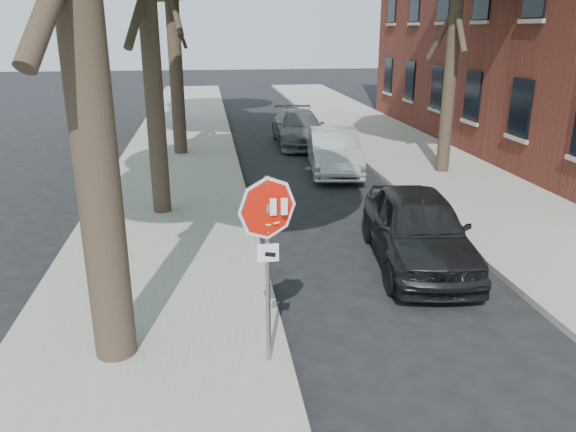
# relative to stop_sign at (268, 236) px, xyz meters

# --- Properties ---
(ground) EXTENTS (120.00, 120.00, 0.00)m
(ground) POSITION_rel_stop_sign_xyz_m (0.70, 0.03, -1.95)
(ground) COLOR black
(ground) RESTS_ON ground
(sidewalk_left) EXTENTS (4.00, 55.00, 0.12)m
(sidewalk_left) POSITION_rel_stop_sign_xyz_m (-1.80, 12.03, -1.89)
(sidewalk_left) COLOR gray
(sidewalk_left) RESTS_ON ground
(sidewalk_right) EXTENTS (4.00, 55.00, 0.12)m
(sidewalk_right) POSITION_rel_stop_sign_xyz_m (6.70, 12.03, -1.89)
(sidewalk_right) COLOR gray
(sidewalk_right) RESTS_ON ground
(curb_left) EXTENTS (0.12, 55.00, 0.13)m
(curb_left) POSITION_rel_stop_sign_xyz_m (0.25, 12.03, -1.88)
(curb_left) COLOR #9E9384
(curb_left) RESTS_ON ground
(curb_right) EXTENTS (0.12, 55.00, 0.13)m
(curb_right) POSITION_rel_stop_sign_xyz_m (4.65, 12.03, -1.88)
(curb_right) COLOR #9E9384
(curb_right) RESTS_ON ground
(stop_sign) EXTENTS (0.76, 0.34, 2.61)m
(stop_sign) POSITION_rel_stop_sign_xyz_m (0.00, 0.00, 0.00)
(stop_sign) COLOR gray
(stop_sign) RESTS_ON sidewalk_left
(car_a) EXTENTS (2.24, 4.48, 1.46)m
(car_a) POSITION_rel_stop_sign_xyz_m (3.30, 3.23, -1.22)
(car_a) COLOR black
(car_a) RESTS_ON ground
(car_b) EXTENTS (1.97, 4.39, 1.40)m
(car_b) POSITION_rel_stop_sign_xyz_m (3.30, 10.76, -1.25)
(car_b) COLOR #B2B5BB
(car_b) RESTS_ON ground
(car_c) EXTENTS (1.98, 4.67, 1.34)m
(car_c) POSITION_rel_stop_sign_xyz_m (2.93, 15.49, -1.28)
(car_c) COLOR #56575C
(car_c) RESTS_ON ground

